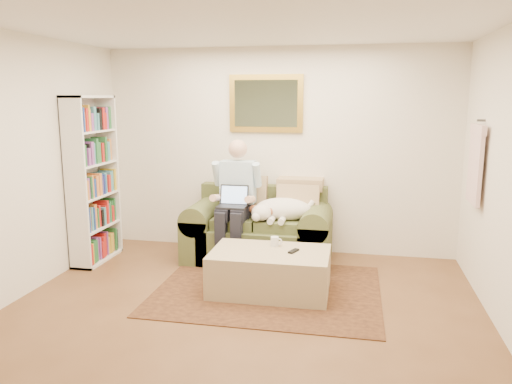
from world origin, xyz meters
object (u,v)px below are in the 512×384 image
(laptop, at_px, (233,201))
(sleeping_dog, at_px, (283,209))
(ottoman, at_px, (270,272))
(seated_man, at_px, (234,203))
(coffee_mug, at_px, (275,241))
(bookshelf, at_px, (93,180))
(sofa, at_px, (259,236))

(laptop, distance_m, sleeping_dog, 0.60)
(sleeping_dog, bearing_deg, ottoman, -89.58)
(seated_man, height_order, ottoman, seated_man)
(seated_man, xyz_separation_m, sleeping_dog, (0.58, 0.07, -0.07))
(coffee_mug, distance_m, bookshelf, 2.38)
(laptop, xyz_separation_m, ottoman, (0.59, -0.78, -0.56))
(seated_man, bearing_deg, sleeping_dog, 7.13)
(laptop, relative_size, coffee_mug, 3.41)
(seated_man, distance_m, sleeping_dog, 0.59)
(bookshelf, bearing_deg, sofa, 12.20)
(seated_man, distance_m, bookshelf, 1.73)
(ottoman, distance_m, coffee_mug, 0.33)
(sleeping_dog, distance_m, coffee_mug, 0.76)
(sleeping_dog, xyz_separation_m, coffee_mug, (0.02, -0.73, -0.19))
(laptop, height_order, ottoman, laptop)
(sofa, relative_size, laptop, 5.15)
(seated_man, distance_m, coffee_mug, 0.93)
(ottoman, bearing_deg, bookshelf, 165.49)
(laptop, relative_size, ottoman, 0.28)
(coffee_mug, bearing_deg, sleeping_dog, 91.64)
(sofa, relative_size, ottoman, 1.47)
(seated_man, xyz_separation_m, bookshelf, (-1.69, -0.26, 0.26))
(seated_man, height_order, bookshelf, bookshelf)
(laptop, relative_size, sleeping_dog, 0.47)
(seated_man, height_order, sleeping_dog, seated_man)
(ottoman, relative_size, coffee_mug, 11.98)
(sofa, relative_size, bookshelf, 0.88)
(sofa, height_order, ottoman, sofa)
(laptop, height_order, bookshelf, bookshelf)
(sleeping_dog, xyz_separation_m, ottoman, (0.01, -0.92, -0.45))
(seated_man, relative_size, ottoman, 1.23)
(sleeping_dog, relative_size, ottoman, 0.60)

